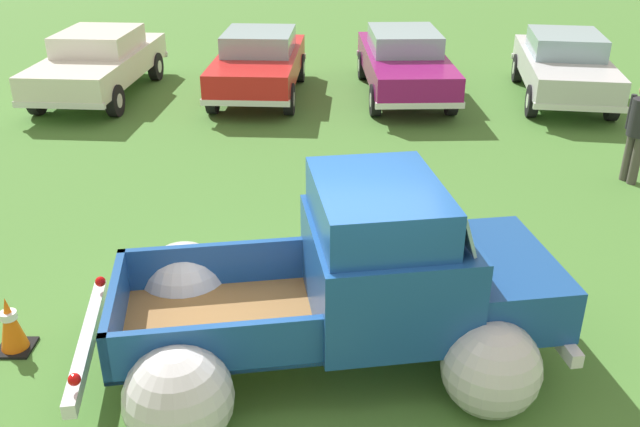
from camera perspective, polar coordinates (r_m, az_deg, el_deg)
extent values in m
plane|color=#477A33|center=(7.18, -0.06, -11.98)|extent=(80.00, 80.00, 0.00)
cylinder|color=black|center=(7.95, 9.44, -4.88)|extent=(0.78, 0.33, 0.76)
cylinder|color=silver|center=(7.95, 9.44, -4.88)|extent=(0.37, 0.28, 0.34)
cylinder|color=black|center=(6.62, 13.93, -12.49)|extent=(0.78, 0.33, 0.76)
cylinder|color=silver|center=(6.62, 13.93, -12.49)|extent=(0.37, 0.28, 0.34)
cylinder|color=black|center=(7.64, -11.17, -6.44)|extent=(0.78, 0.33, 0.76)
cylinder|color=silver|center=(7.64, -11.17, -6.44)|extent=(0.37, 0.28, 0.34)
cylinder|color=black|center=(6.24, -11.63, -14.97)|extent=(0.78, 0.33, 0.76)
cylinder|color=silver|center=(6.24, -11.63, -14.97)|extent=(0.37, 0.28, 0.34)
sphere|color=silver|center=(7.65, -11.19, -5.86)|extent=(1.10, 1.10, 0.96)
sphere|color=silver|center=(6.16, -11.70, -14.85)|extent=(1.10, 1.10, 0.96)
cube|color=olive|center=(6.81, -8.09, -9.00)|extent=(2.26, 1.83, 0.04)
cube|color=#19478C|center=(7.30, -8.32, -4.25)|extent=(2.04, 0.39, 0.50)
cube|color=#19478C|center=(6.08, -8.09, -11.13)|extent=(2.04, 0.39, 0.50)
cube|color=#19478C|center=(6.73, 0.24, -6.78)|extent=(0.31, 1.53, 0.50)
cube|color=#19478C|center=(6.77, -16.64, -7.82)|extent=(0.31, 1.53, 0.50)
cube|color=#19478C|center=(6.72, 5.45, -4.72)|extent=(1.69, 1.90, 0.95)
cube|color=#19478C|center=(6.37, 4.83, 0.63)|extent=(1.37, 1.70, 0.45)
cube|color=#8CADB7|center=(6.55, 10.33, 0.82)|extent=(0.37, 1.47, 0.38)
cube|color=#19478C|center=(7.13, 13.65, -5.35)|extent=(1.48, 1.79, 0.55)
sphere|color=silver|center=(7.96, 9.39, -4.53)|extent=(1.05, 1.05, 0.92)
sphere|color=silver|center=(6.57, 14.06, -12.37)|extent=(1.05, 1.05, 0.92)
cube|color=silver|center=(7.00, -18.82, -10.04)|extent=(0.42, 1.98, 0.14)
cube|color=silver|center=(7.51, 17.25, -7.13)|extent=(0.42, 1.98, 0.14)
sphere|color=red|center=(7.55, -17.82, -5.42)|extent=(0.13, 0.13, 0.11)
sphere|color=red|center=(6.26, -19.79, -12.89)|extent=(0.13, 0.13, 0.11)
cylinder|color=black|center=(14.92, -16.71, 8.99)|extent=(0.25, 0.67, 0.66)
cylinder|color=silver|center=(14.92, -16.71, 8.99)|extent=(0.23, 0.31, 0.30)
cylinder|color=black|center=(15.58, -22.54, 8.81)|extent=(0.25, 0.67, 0.66)
cylinder|color=silver|center=(15.58, -22.54, 8.81)|extent=(0.23, 0.31, 0.30)
cylinder|color=black|center=(17.56, -13.53, 11.82)|extent=(0.25, 0.67, 0.66)
cylinder|color=silver|center=(17.56, -13.53, 11.82)|extent=(0.23, 0.31, 0.30)
cylinder|color=black|center=(18.13, -18.68, 11.62)|extent=(0.25, 0.67, 0.66)
cylinder|color=silver|center=(18.13, -18.68, 11.62)|extent=(0.23, 0.31, 0.30)
cube|color=silver|center=(16.43, -17.97, 11.69)|extent=(2.10, 4.64, 0.55)
cube|color=silver|center=(16.48, -17.98, 13.53)|extent=(1.68, 2.00, 0.45)
cube|color=silver|center=(18.51, -15.40, 12.70)|extent=(1.85, 0.23, 0.12)
cube|color=silver|center=(14.52, -20.91, 8.43)|extent=(1.85, 0.23, 0.12)
cylinder|color=black|center=(14.42, -2.58, 9.49)|extent=(0.23, 0.67, 0.66)
cylinder|color=silver|center=(14.42, -2.58, 9.49)|extent=(0.23, 0.31, 0.30)
cylinder|color=black|center=(14.66, -8.94, 9.49)|extent=(0.23, 0.67, 0.66)
cylinder|color=silver|center=(14.66, -8.94, 9.49)|extent=(0.23, 0.31, 0.30)
cylinder|color=black|center=(16.96, -1.68, 12.03)|extent=(0.23, 0.67, 0.66)
cylinder|color=silver|center=(16.96, -1.68, 12.03)|extent=(0.23, 0.31, 0.30)
cylinder|color=black|center=(17.17, -7.17, 12.02)|extent=(0.23, 0.67, 0.66)
cylinder|color=silver|center=(17.17, -7.17, 12.02)|extent=(0.23, 0.31, 0.30)
cube|color=red|center=(15.69, -5.12, 12.20)|extent=(1.94, 4.22, 0.55)
cube|color=#8CADB7|center=(15.74, -5.11, 14.11)|extent=(1.58, 1.81, 0.45)
cube|color=silver|center=(17.70, -4.16, 12.97)|extent=(1.79, 0.19, 0.12)
cube|color=silver|center=(13.82, -6.24, 9.15)|extent=(1.79, 0.19, 0.12)
cylinder|color=black|center=(14.65, 10.88, 9.32)|extent=(0.22, 0.67, 0.66)
cylinder|color=silver|center=(14.65, 10.88, 9.32)|extent=(0.22, 0.30, 0.30)
cylinder|color=black|center=(14.39, 4.63, 9.40)|extent=(0.22, 0.67, 0.66)
cylinder|color=silver|center=(14.39, 4.63, 9.40)|extent=(0.22, 0.30, 0.30)
cylinder|color=black|center=(17.45, 8.88, 12.14)|extent=(0.22, 0.67, 0.66)
cylinder|color=silver|center=(17.45, 8.88, 12.14)|extent=(0.22, 0.30, 0.30)
cylinder|color=black|center=(17.24, 3.58, 12.22)|extent=(0.22, 0.67, 0.66)
cylinder|color=silver|center=(17.24, 3.58, 12.22)|extent=(0.22, 0.30, 0.30)
cube|color=#8C1466|center=(15.81, 7.03, 12.22)|extent=(1.87, 4.70, 0.55)
cube|color=#8CADB7|center=(15.88, 7.03, 14.13)|extent=(1.53, 2.00, 0.45)
cube|color=silver|center=(18.07, 5.93, 13.17)|extent=(1.76, 0.17, 0.12)
cube|color=silver|center=(13.71, 8.33, 8.90)|extent=(1.76, 0.17, 0.12)
cylinder|color=black|center=(15.26, 23.19, 8.36)|extent=(0.29, 0.68, 0.66)
cylinder|color=silver|center=(15.26, 23.19, 8.36)|extent=(0.25, 0.32, 0.30)
cylinder|color=black|center=(14.93, 17.27, 8.94)|extent=(0.29, 0.68, 0.66)
cylinder|color=silver|center=(14.93, 17.27, 8.94)|extent=(0.25, 0.32, 0.30)
cylinder|color=black|center=(17.88, 21.25, 11.04)|extent=(0.29, 0.68, 0.66)
cylinder|color=silver|center=(17.88, 21.25, 11.04)|extent=(0.25, 0.32, 0.30)
cylinder|color=black|center=(17.61, 16.15, 11.56)|extent=(0.29, 0.68, 0.66)
cylinder|color=silver|center=(17.61, 16.15, 11.56)|extent=(0.25, 0.32, 0.30)
cube|color=silver|center=(16.31, 19.63, 11.35)|extent=(2.31, 4.56, 0.55)
cube|color=#8CADB7|center=(16.37, 19.79, 13.19)|extent=(1.71, 2.02, 0.45)
cube|color=silver|center=(18.41, 18.44, 12.25)|extent=(1.76, 0.35, 0.12)
cube|color=silver|center=(14.34, 20.84, 8.23)|extent=(1.76, 0.35, 0.12)
cylinder|color=#4C4742|center=(12.16, 24.29, 4.32)|extent=(0.19, 0.19, 0.79)
cylinder|color=#4C4742|center=(12.05, 24.82, 4.02)|extent=(0.19, 0.19, 0.79)
cylinder|color=#26262B|center=(12.04, 24.48, 7.72)|extent=(0.12, 0.12, 0.56)
cube|color=black|center=(7.96, -23.99, -10.18)|extent=(0.36, 0.36, 0.03)
cone|color=orange|center=(7.79, -24.41, -8.29)|extent=(0.28, 0.28, 0.60)
cylinder|color=white|center=(7.74, -24.53, -7.74)|extent=(0.17, 0.17, 0.08)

